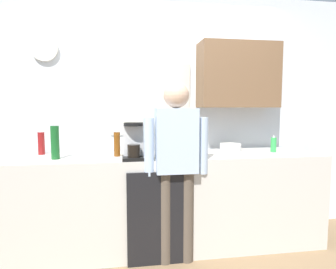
# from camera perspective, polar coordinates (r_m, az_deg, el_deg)

# --- Properties ---
(ground_plane) EXTENTS (8.00, 8.00, 0.00)m
(ground_plane) POSITION_cam_1_polar(r_m,az_deg,el_deg) (2.88, 1.55, -23.44)
(ground_plane) COLOR #8C6D4C
(kitchen_counter) EXTENTS (3.00, 0.64, 0.93)m
(kitchen_counter) POSITION_cam_1_polar(r_m,az_deg,el_deg) (2.97, 0.49, -12.81)
(kitchen_counter) COLOR beige
(kitchen_counter) RESTS_ON ground_plane
(dishwasher_panel) EXTENTS (0.56, 0.02, 0.83)m
(dishwasher_panel) POSITION_cam_1_polar(r_m,az_deg,el_deg) (2.66, -1.72, -16.13)
(dishwasher_panel) COLOR black
(dishwasher_panel) RESTS_ON ground_plane
(back_wall_assembly) EXTENTS (4.60, 0.42, 2.60)m
(back_wall_assembly) POSITION_cam_1_polar(r_m,az_deg,el_deg) (3.23, 0.98, 4.84)
(back_wall_assembly) COLOR silver
(back_wall_assembly) RESTS_ON ground_plane
(coffee_maker) EXTENTS (0.20, 0.20, 0.33)m
(coffee_maker) POSITION_cam_1_polar(r_m,az_deg,el_deg) (2.62, -6.75, -1.65)
(coffee_maker) COLOR black
(coffee_maker) RESTS_ON kitchen_counter
(bottle_green_wine) EXTENTS (0.07, 0.07, 0.30)m
(bottle_green_wine) POSITION_cam_1_polar(r_m,az_deg,el_deg) (2.80, -21.15, -1.45)
(bottle_green_wine) COLOR #195923
(bottle_green_wine) RESTS_ON kitchen_counter
(bottle_red_vinegar) EXTENTS (0.06, 0.06, 0.22)m
(bottle_red_vinegar) POSITION_cam_1_polar(r_m,az_deg,el_deg) (3.12, -23.46, -1.60)
(bottle_red_vinegar) COLOR maroon
(bottle_red_vinegar) RESTS_ON kitchen_counter
(bottle_amber_beer) EXTENTS (0.06, 0.06, 0.23)m
(bottle_amber_beer) POSITION_cam_1_polar(r_m,az_deg,el_deg) (2.80, -9.91, -1.88)
(bottle_amber_beer) COLOR brown
(bottle_amber_beer) RESTS_ON kitchen_counter
(cup_white_mug) EXTENTS (0.08, 0.08, 0.10)m
(cup_white_mug) POSITION_cam_1_polar(r_m,az_deg,el_deg) (2.94, 13.23, -2.92)
(cup_white_mug) COLOR white
(cup_white_mug) RESTS_ON kitchen_counter
(cup_terracotta_mug) EXTENTS (0.08, 0.08, 0.09)m
(cup_terracotta_mug) POSITION_cam_1_polar(r_m,az_deg,el_deg) (2.89, 4.51, -2.98)
(cup_terracotta_mug) COLOR #B26647
(cup_terracotta_mug) RESTS_ON kitchen_counter
(cup_yellow_cup) EXTENTS (0.07, 0.07, 0.09)m
(cup_yellow_cup) POSITION_cam_1_polar(r_m,az_deg,el_deg) (2.92, -7.12, -2.98)
(cup_yellow_cup) COLOR yellow
(cup_yellow_cup) RESTS_ON kitchen_counter
(mixing_bowl) EXTENTS (0.22, 0.22, 0.08)m
(mixing_bowl) POSITION_cam_1_polar(r_m,az_deg,el_deg) (3.16, 12.08, -2.46)
(mixing_bowl) COLOR white
(mixing_bowl) RESTS_ON kitchen_counter
(potted_plant) EXTENTS (0.15, 0.15, 0.23)m
(potted_plant) POSITION_cam_1_polar(r_m,az_deg,el_deg) (2.64, 2.66, -1.88)
(potted_plant) COLOR #9E5638
(potted_plant) RESTS_ON kitchen_counter
(dish_soap) EXTENTS (0.06, 0.06, 0.18)m
(dish_soap) POSITION_cam_1_polar(r_m,az_deg,el_deg) (3.22, 19.86, -1.84)
(dish_soap) COLOR green
(dish_soap) RESTS_ON kitchen_counter
(person_at_sink) EXTENTS (0.57, 0.22, 1.60)m
(person_at_sink) POSITION_cam_1_polar(r_m,az_deg,el_deg) (2.57, 1.61, -4.54)
(person_at_sink) COLOR brown
(person_at_sink) RESTS_ON ground_plane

